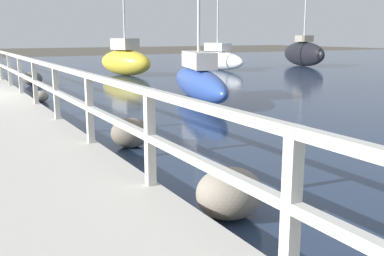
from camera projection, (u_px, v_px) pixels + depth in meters
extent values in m
cube|color=beige|center=(291.00, 206.00, 2.95)|extent=(0.10, 0.10, 1.09)
cube|color=beige|center=(150.00, 138.00, 4.94)|extent=(0.10, 0.10, 1.09)
cube|color=beige|center=(90.00, 108.00, 6.92)|extent=(0.10, 0.10, 1.09)
cube|color=beige|center=(56.00, 92.00, 8.91)|extent=(0.10, 0.10, 1.09)
cube|color=beige|center=(35.00, 82.00, 10.89)|extent=(0.10, 0.10, 1.09)
cube|color=beige|center=(20.00, 74.00, 12.87)|extent=(0.10, 0.10, 1.09)
cube|color=beige|center=(9.00, 69.00, 14.86)|extent=(0.10, 0.10, 1.09)
cube|color=beige|center=(1.00, 65.00, 16.84)|extent=(0.10, 0.10, 1.09)
cube|color=beige|center=(19.00, 57.00, 12.77)|extent=(0.09, 32.50, 0.08)
cube|color=beige|center=(20.00, 74.00, 12.87)|extent=(0.09, 32.50, 0.08)
ellipsoid|color=#666056|center=(33.00, 79.00, 17.84)|extent=(0.74, 0.67, 0.56)
ellipsoid|color=slate|center=(131.00, 133.00, 8.03)|extent=(0.71, 0.64, 0.54)
ellipsoid|color=gray|center=(41.00, 96.00, 13.50)|extent=(0.46, 0.41, 0.34)
ellipsoid|color=gray|center=(230.00, 193.00, 4.91)|extent=(0.76, 0.68, 0.57)
ellipsoid|color=gold|center=(125.00, 63.00, 22.39)|extent=(2.32, 3.78, 1.26)
cube|color=beige|center=(125.00, 44.00, 22.21)|extent=(1.22, 1.40, 0.55)
ellipsoid|color=#2D4C9E|center=(198.00, 84.00, 13.99)|extent=(2.47, 5.74, 0.97)
cube|color=beige|center=(199.00, 60.00, 13.84)|extent=(1.22, 2.25, 0.50)
ellipsoid|color=white|center=(217.00, 60.00, 26.19)|extent=(1.02, 5.02, 1.07)
cube|color=silver|center=(217.00, 47.00, 26.04)|extent=(0.69, 1.92, 0.46)
cylinder|color=silver|center=(218.00, 4.00, 25.54)|extent=(0.09, 0.09, 5.33)
ellipsoid|color=black|center=(303.00, 54.00, 29.07)|extent=(1.71, 4.50, 1.56)
cube|color=#9E937F|center=(304.00, 39.00, 28.87)|extent=(0.87, 1.22, 0.40)
cylinder|color=silver|center=(306.00, 0.00, 28.39)|extent=(0.09, 0.09, 5.15)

